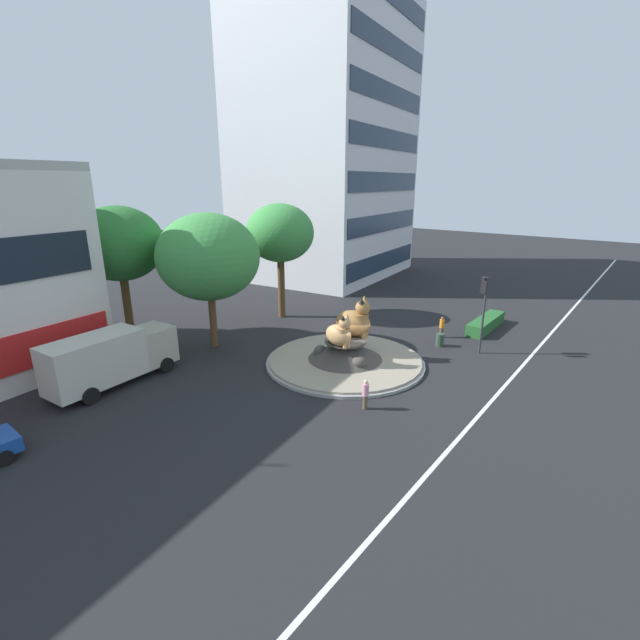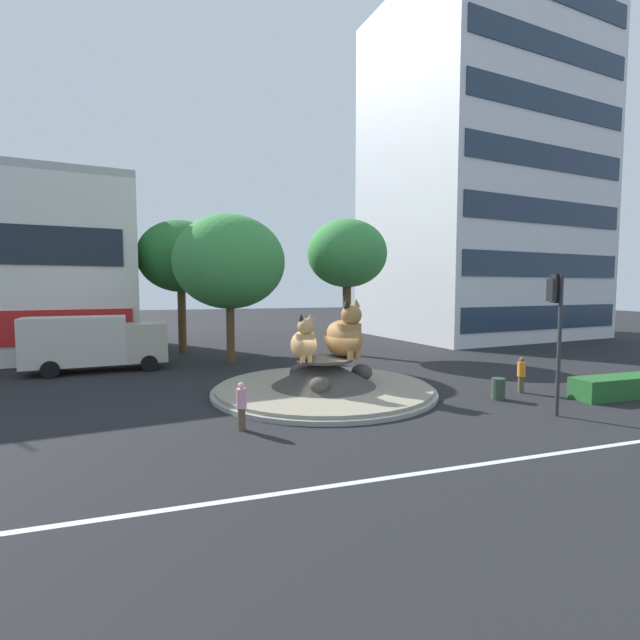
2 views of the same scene
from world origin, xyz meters
name	(u,v)px [view 1 (image 1 of 2)]	position (x,y,z in m)	size (l,w,h in m)	color
ground_plane	(345,363)	(0.00, 0.00, 0.00)	(160.00, 160.00, 0.00)	black
lane_centreline	(488,405)	(0.00, -8.99, 0.00)	(112.00, 0.20, 0.01)	silver
roundabout_island	(345,355)	(0.01, 0.00, 0.54)	(9.97, 9.97, 1.54)	gray
cat_statue_calico	(340,334)	(-0.97, -0.26, 2.29)	(1.45, 2.07, 2.05)	tan
cat_statue_tabby	(355,321)	(1.01, -0.01, 2.51)	(1.96, 2.81, 2.67)	#9E703D
traffic_light_mast	(483,299)	(6.87, -6.01, 3.78)	(0.71, 0.54, 5.17)	#2D2D33
office_tower	(327,142)	(22.12, 18.44, 15.31)	(20.97, 17.48, 30.63)	silver
clipped_hedge_strip	(486,324)	(12.29, -4.71, 0.45)	(5.48, 1.20, 0.90)	#235B28
broadleaf_tree_behind_island	(208,257)	(-3.12, 8.92, 6.24)	(6.74, 6.74, 9.12)	brown
second_tree_near_tower	(280,234)	(4.99, 10.04, 6.98)	(5.49, 5.49, 9.37)	brown
third_tree_left	(119,244)	(-5.92, 14.91, 6.89)	(6.01, 6.01, 9.48)	brown
pedestrian_orange_shirt	(442,327)	(8.34, -2.79, 0.84)	(0.34, 0.34, 1.60)	brown
pedestrian_pink_shirt	(365,394)	(-4.23, -4.21, 0.84)	(0.33, 0.33, 1.60)	brown
delivery_box_truck	(111,357)	(-10.61, 8.48, 1.68)	(7.44, 3.01, 3.09)	#B7AD99
litter_bin	(440,340)	(6.56, -3.46, 0.45)	(0.56, 0.56, 0.90)	#2D4233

